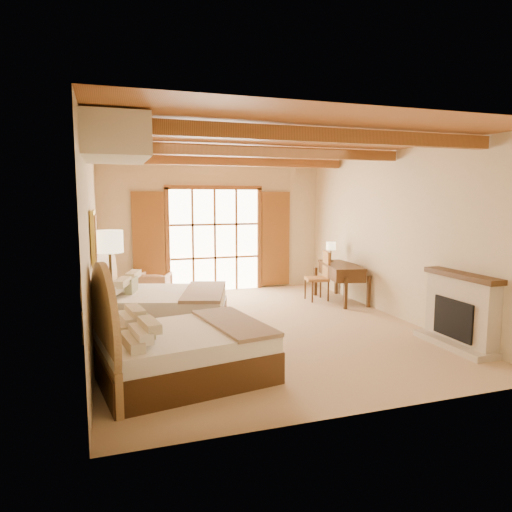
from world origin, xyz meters
name	(u,v)px	position (x,y,z in m)	size (l,w,h in m)	color
floor	(259,327)	(0.00, 0.00, 0.00)	(7.00, 7.00, 0.00)	#CFAF87
wall_back	(214,226)	(0.00, 3.50, 1.60)	(5.50, 5.50, 0.00)	beige
wall_left	(93,243)	(-2.75, 0.00, 1.60)	(7.00, 7.00, 0.00)	beige
wall_right	(393,234)	(2.75, 0.00, 1.60)	(7.00, 7.00, 0.00)	beige
ceiling	(259,145)	(0.00, 0.00, 3.20)	(7.00, 7.00, 0.00)	#AE6632
ceiling_beams	(259,152)	(0.00, 0.00, 3.08)	(5.39, 4.60, 0.18)	#965C2C
french_doors	(215,241)	(0.00, 3.44, 1.25)	(3.95, 0.08, 2.60)	white
fireplace	(459,314)	(2.60, -2.00, 0.51)	(0.46, 1.40, 1.16)	beige
painting	(94,237)	(-2.70, -0.75, 1.75)	(0.06, 0.95, 0.75)	#DDC44F
canopy_valance	(115,140)	(-2.40, -2.00, 2.95)	(0.70, 1.40, 0.45)	beige
bed_near	(172,348)	(-1.80, -1.92, 0.41)	(2.31, 1.88, 1.36)	#472716
bed_far	(152,306)	(-1.84, 0.37, 0.44)	(2.67, 2.24, 1.46)	#472716
nightstand	(116,334)	(-2.46, -0.71, 0.30)	(0.50, 0.50, 0.61)	#472716
floor_lamp	(110,249)	(-2.50, -0.64, 1.56)	(0.39, 0.39, 1.83)	#352916
armchair	(155,286)	(-1.55, 2.79, 0.31)	(0.67, 0.69, 0.63)	#AC7D59
ottoman	(195,296)	(-0.78, 2.06, 0.20)	(0.55, 0.55, 0.40)	tan
desk	(341,281)	(2.40, 1.41, 0.45)	(0.97, 1.65, 0.83)	#472716
desk_chair	(318,285)	(1.95, 1.65, 0.34)	(0.59, 0.58, 1.11)	#A06D3B
desk_lamp	(331,247)	(2.41, 1.92, 1.17)	(0.22, 0.22, 0.45)	#352916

